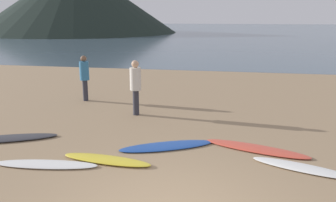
% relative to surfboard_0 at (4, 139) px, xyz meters
% --- Properties ---
extents(ground_plane, '(120.00, 120.00, 0.20)m').
position_rel_surfboard_0_xyz_m(ground_plane, '(4.81, 7.22, -0.14)').
color(ground_plane, '#997C5B').
rests_on(ground_plane, ground).
extents(ocean_water, '(140.00, 100.00, 0.01)m').
position_rel_surfboard_0_xyz_m(ocean_water, '(4.81, 62.31, -0.04)').
color(ocean_water, '#475B6B').
rests_on(ocean_water, ground).
extents(surfboard_0, '(2.69, 1.59, 0.08)m').
position_rel_surfboard_0_xyz_m(surfboard_0, '(0.00, 0.00, 0.00)').
color(surfboard_0, '#333338').
rests_on(surfboard_0, ground).
extents(surfboard_1, '(2.31, 0.72, 0.06)m').
position_rel_surfboard_0_xyz_m(surfboard_1, '(1.89, -1.25, -0.01)').
color(surfboard_1, white).
rests_on(surfboard_1, ground).
extents(surfboard_2, '(2.12, 0.69, 0.09)m').
position_rel_surfboard_0_xyz_m(surfboard_2, '(3.10, -0.80, 0.01)').
color(surfboard_2, yellow).
rests_on(surfboard_2, ground).
extents(surfboard_3, '(2.37, 1.56, 0.06)m').
position_rel_surfboard_0_xyz_m(surfboard_3, '(4.24, 0.29, -0.01)').
color(surfboard_3, '#1E479E').
rests_on(surfboard_3, ground).
extents(surfboard_4, '(2.57, 1.28, 0.07)m').
position_rel_surfboard_0_xyz_m(surfboard_4, '(6.39, 0.52, -0.00)').
color(surfboard_4, '#D84C38').
rests_on(surfboard_4, ground).
extents(surfboard_5, '(2.13, 1.14, 0.07)m').
position_rel_surfboard_0_xyz_m(surfboard_5, '(7.28, -0.41, -0.00)').
color(surfboard_5, white).
rests_on(surfboard_5, ground).
extents(person_0, '(0.36, 0.36, 1.76)m').
position_rel_surfboard_0_xyz_m(person_0, '(2.73, 2.91, 1.00)').
color(person_0, '#2D2D38').
rests_on(person_0, ground).
extents(person_1, '(0.34, 0.34, 1.69)m').
position_rel_surfboard_0_xyz_m(person_1, '(0.35, 4.40, 0.96)').
color(person_1, '#2D2D38').
rests_on(person_1, ground).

